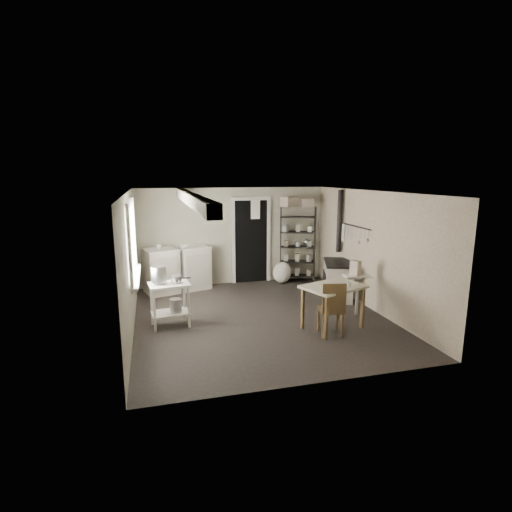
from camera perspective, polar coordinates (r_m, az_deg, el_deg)
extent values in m
plane|color=black|center=(7.50, 0.59, -8.71)|extent=(5.00, 5.00, 0.00)
plane|color=silver|center=(7.04, 0.63, 9.13)|extent=(5.00, 5.00, 0.00)
cube|color=#ABA892|center=(9.58, -3.36, 2.84)|extent=(4.50, 0.02, 2.30)
cube|color=#ABA892|center=(4.89, 8.43, -5.79)|extent=(4.50, 0.02, 2.30)
cube|color=#ABA892|center=(6.95, -17.59, -1.02)|extent=(0.02, 5.00, 2.30)
cube|color=#ABA892|center=(8.07, 16.21, 0.75)|extent=(0.02, 5.00, 2.30)
cylinder|color=silver|center=(6.97, -13.72, -2.55)|extent=(0.31, 0.31, 0.27)
cylinder|color=silver|center=(6.98, -11.29, -3.18)|extent=(0.21, 0.21, 0.10)
cylinder|color=silver|center=(7.07, -11.39, -6.92)|extent=(0.25, 0.25, 0.23)
imported|color=white|center=(9.08, -10.25, 0.96)|extent=(0.40, 0.40, 0.07)
imported|color=white|center=(9.02, -13.66, 0.81)|extent=(0.12, 0.12, 0.09)
imported|color=white|center=(9.70, 4.00, 4.23)|extent=(0.11, 0.11, 0.19)
cube|color=#C0B09B|center=(9.71, 4.75, 8.05)|extent=(0.44, 0.41, 0.24)
cube|color=#C0B09B|center=(9.76, 7.31, 7.89)|extent=(0.33, 0.32, 0.19)
cube|color=#C0B09B|center=(7.57, 14.06, -0.90)|extent=(0.17, 0.21, 0.27)
imported|color=white|center=(6.83, 13.13, -3.95)|extent=(0.12, 0.12, 0.10)
ellipsoid|color=white|center=(9.71, 3.74, -2.53)|extent=(0.48, 0.43, 0.53)
cylinder|color=white|center=(7.79, 11.29, -7.58)|extent=(0.15, 0.15, 0.15)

